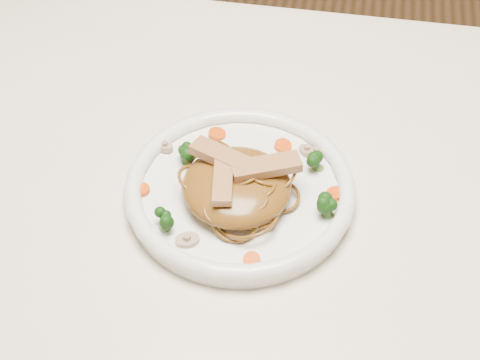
# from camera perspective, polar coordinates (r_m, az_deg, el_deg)

# --- Properties ---
(table) EXTENTS (1.20, 0.80, 0.75)m
(table) POSITION_cam_1_polar(r_m,az_deg,el_deg) (0.87, 0.35, -5.60)
(table) COLOR white
(table) RESTS_ON ground
(plate) EXTENTS (0.32, 0.32, 0.02)m
(plate) POSITION_cam_1_polar(r_m,az_deg,el_deg) (0.78, 0.00, -1.11)
(plate) COLOR white
(plate) RESTS_ON table
(noodle_mound) EXTENTS (0.14, 0.14, 0.04)m
(noodle_mound) POSITION_cam_1_polar(r_m,az_deg,el_deg) (0.75, -0.27, -0.53)
(noodle_mound) COLOR brown
(noodle_mound) RESTS_ON plate
(chicken_a) EXTENTS (0.08, 0.05, 0.01)m
(chicken_a) POSITION_cam_1_polar(r_m,az_deg,el_deg) (0.74, 2.18, 1.14)
(chicken_a) COLOR tan
(chicken_a) RESTS_ON noodle_mound
(chicken_b) EXTENTS (0.08, 0.05, 0.01)m
(chicken_b) POSITION_cam_1_polar(r_m,az_deg,el_deg) (0.75, -1.47, 1.96)
(chicken_b) COLOR tan
(chicken_b) RESTS_ON noodle_mound
(chicken_c) EXTENTS (0.03, 0.07, 0.01)m
(chicken_c) POSITION_cam_1_polar(r_m,az_deg,el_deg) (0.73, -1.43, -0.05)
(chicken_c) COLOR tan
(chicken_c) RESTS_ON noodle_mound
(broccoli_0) EXTENTS (0.03, 0.03, 0.03)m
(broccoli_0) POSITION_cam_1_polar(r_m,az_deg,el_deg) (0.80, 6.59, 1.65)
(broccoli_0) COLOR #113D0C
(broccoli_0) RESTS_ON plate
(broccoli_1) EXTENTS (0.03, 0.03, 0.03)m
(broccoli_1) POSITION_cam_1_polar(r_m,az_deg,el_deg) (0.80, -4.51, 2.22)
(broccoli_1) COLOR #113D0C
(broccoli_1) RESTS_ON plate
(broccoli_2) EXTENTS (0.03, 0.03, 0.03)m
(broccoli_2) POSITION_cam_1_polar(r_m,az_deg,el_deg) (0.73, -6.35, -3.22)
(broccoli_2) COLOR #113D0C
(broccoli_2) RESTS_ON plate
(broccoli_3) EXTENTS (0.03, 0.03, 0.03)m
(broccoli_3) POSITION_cam_1_polar(r_m,az_deg,el_deg) (0.74, 7.42, -2.04)
(broccoli_3) COLOR #113D0C
(broccoli_3) RESTS_ON plate
(carrot_0) EXTENTS (0.02, 0.02, 0.00)m
(carrot_0) POSITION_cam_1_polar(r_m,az_deg,el_deg) (0.83, 3.60, 2.87)
(carrot_0) COLOR red
(carrot_0) RESTS_ON plate
(carrot_1) EXTENTS (0.02, 0.02, 0.00)m
(carrot_1) POSITION_cam_1_polar(r_m,az_deg,el_deg) (0.78, -8.24, -0.82)
(carrot_1) COLOR red
(carrot_1) RESTS_ON plate
(carrot_2) EXTENTS (0.02, 0.02, 0.00)m
(carrot_2) POSITION_cam_1_polar(r_m,az_deg,el_deg) (0.78, 7.94, -1.12)
(carrot_2) COLOR red
(carrot_2) RESTS_ON plate
(carrot_3) EXTENTS (0.03, 0.03, 0.00)m
(carrot_3) POSITION_cam_1_polar(r_m,az_deg,el_deg) (0.84, -1.93, 3.86)
(carrot_3) COLOR red
(carrot_3) RESTS_ON plate
(carrot_4) EXTENTS (0.02, 0.02, 0.00)m
(carrot_4) POSITION_cam_1_polar(r_m,az_deg,el_deg) (0.71, 0.99, -6.63)
(carrot_4) COLOR red
(carrot_4) RESTS_ON plate
(mushroom_0) EXTENTS (0.03, 0.03, 0.01)m
(mushroom_0) POSITION_cam_1_polar(r_m,az_deg,el_deg) (0.73, -4.42, -5.00)
(mushroom_0) COLOR tan
(mushroom_0) RESTS_ON plate
(mushroom_1) EXTENTS (0.02, 0.02, 0.01)m
(mushroom_1) POSITION_cam_1_polar(r_m,az_deg,el_deg) (0.82, 6.38, 2.23)
(mushroom_1) COLOR tan
(mushroom_1) RESTS_ON plate
(mushroom_2) EXTENTS (0.03, 0.03, 0.01)m
(mushroom_2) POSITION_cam_1_polar(r_m,az_deg,el_deg) (0.83, -6.30, 2.77)
(mushroom_2) COLOR tan
(mushroom_2) RESTS_ON plate
(mushroom_3) EXTENTS (0.03, 0.03, 0.01)m
(mushroom_3) POSITION_cam_1_polar(r_m,az_deg,el_deg) (0.82, 5.61, 2.45)
(mushroom_3) COLOR tan
(mushroom_3) RESTS_ON plate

